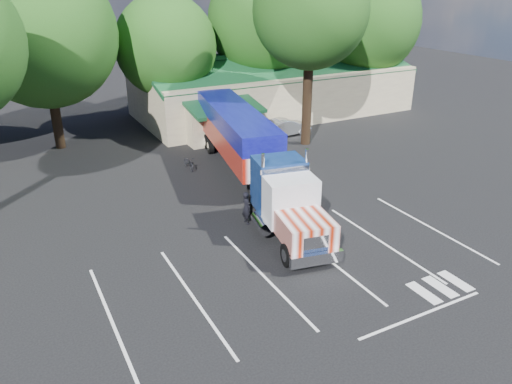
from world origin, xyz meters
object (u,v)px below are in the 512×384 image
semi_truck (247,145)px  bicycle (189,162)px  woman (246,208)px  silver_sedan (285,127)px

semi_truck → bicycle: (-2.36, 3.77, -1.90)m
semi_truck → woman: 5.81m
woman → semi_truck: bearing=-25.8°
woman → bicycle: (0.20, 8.78, -0.44)m
woman → silver_sedan: woman is taller
semi_truck → bicycle: bearing=132.9°
bicycle → semi_truck: bearing=-57.1°
bicycle → silver_sedan: size_ratio=0.40×
woman → bicycle: woman is taller
semi_truck → bicycle: size_ratio=12.11×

